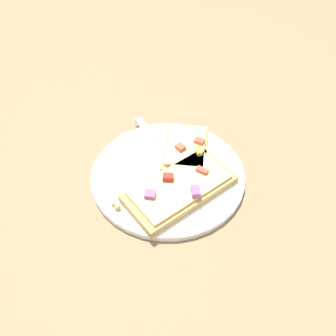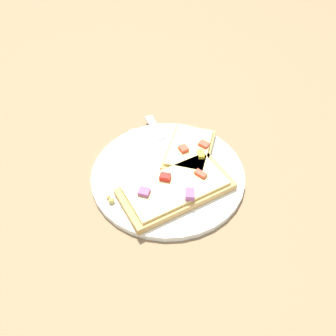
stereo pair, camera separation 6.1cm
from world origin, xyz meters
The scene contains 7 objects.
ground_plane centered at (0.00, 0.00, 0.00)m, with size 4.00×4.00×0.00m, color #7F6647.
plate centered at (0.00, 0.00, 0.01)m, with size 0.29×0.29×0.01m.
fork centered at (0.00, 0.04, 0.01)m, with size 0.16×0.15×0.01m.
knife centered at (0.07, 0.04, 0.01)m, with size 0.16×0.17×0.01m.
pizza_slice_main centered at (-0.04, -0.03, 0.02)m, with size 0.22×0.20×0.03m.
pizza_slice_corner centered at (0.06, -0.02, 0.02)m, with size 0.15×0.11×0.03m.
crumb_scatter centered at (-0.04, 0.01, 0.02)m, with size 0.13×0.10×0.01m.
Camera 1 is at (-0.41, -0.12, 0.47)m, focal length 35.00 mm.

